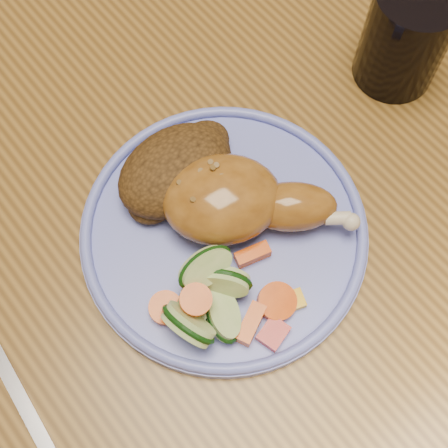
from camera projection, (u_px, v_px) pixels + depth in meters
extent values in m
plane|color=brown|center=(231.00, 330.00, 1.30)|extent=(4.00, 4.00, 0.00)
cube|color=brown|center=(238.00, 164.00, 0.63)|extent=(0.90, 1.40, 0.04)
cube|color=#4C2D16|center=(29.00, 27.00, 1.07)|extent=(0.42, 0.42, 0.04)
cylinder|color=#4C2D16|center=(34.00, 214.00, 1.18)|extent=(0.04, 0.04, 0.41)
cylinder|color=#4C2D16|center=(184.00, 112.00, 1.26)|extent=(0.04, 0.04, 0.41)
cylinder|color=#4C2D16|center=(84.00, 4.00, 1.37)|extent=(0.04, 0.04, 0.41)
cylinder|color=#6A75DB|center=(224.00, 233.00, 0.57)|extent=(0.26, 0.26, 0.01)
torus|color=#6A75DB|center=(224.00, 228.00, 0.56)|extent=(0.26, 0.26, 0.01)
ellipsoid|color=#945D1F|center=(222.00, 199.00, 0.54)|extent=(0.13, 0.13, 0.06)
ellipsoid|color=#945D1F|center=(291.00, 207.00, 0.55)|extent=(0.09, 0.09, 0.04)
sphere|color=beige|center=(351.00, 222.00, 0.54)|extent=(0.02, 0.02, 0.02)
ellipsoid|color=#482E12|center=(175.00, 170.00, 0.56)|extent=(0.11, 0.08, 0.05)
ellipsoid|color=#482E12|center=(202.00, 145.00, 0.58)|extent=(0.06, 0.05, 0.03)
ellipsoid|color=#482E12|center=(152.00, 202.00, 0.56)|extent=(0.05, 0.04, 0.02)
cube|color=#A50A05|center=(273.00, 333.00, 0.52)|extent=(0.03, 0.03, 0.01)
cube|color=#E5A507|center=(292.00, 301.00, 0.53)|extent=(0.02, 0.02, 0.01)
cube|color=#FA5408|center=(251.00, 324.00, 0.52)|extent=(0.04, 0.03, 0.01)
cylinder|color=#FA5408|center=(165.00, 308.00, 0.53)|extent=(0.03, 0.03, 0.02)
cylinder|color=#FA5408|center=(196.00, 300.00, 0.50)|extent=(0.03, 0.03, 0.02)
cylinder|color=#FA5408|center=(277.00, 302.00, 0.53)|extent=(0.03, 0.03, 0.02)
cube|color=#FA5408|center=(253.00, 255.00, 0.55)|extent=(0.03, 0.02, 0.01)
cylinder|color=#C9DE90|center=(188.00, 324.00, 0.51)|extent=(0.05, 0.05, 0.05)
cylinder|color=#C9DE90|center=(205.00, 267.00, 0.51)|extent=(0.05, 0.05, 0.04)
cylinder|color=#C9DE90|center=(223.00, 314.00, 0.52)|extent=(0.06, 0.06, 0.03)
cylinder|color=#C9DE90|center=(222.00, 281.00, 0.52)|extent=(0.05, 0.05, 0.05)
cylinder|color=#C9DE90|center=(194.00, 306.00, 0.53)|extent=(0.07, 0.07, 0.02)
cube|color=silver|center=(19.00, 396.00, 0.52)|extent=(0.02, 0.11, 0.00)
cylinder|color=black|center=(406.00, 36.00, 0.59)|extent=(0.08, 0.08, 0.11)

